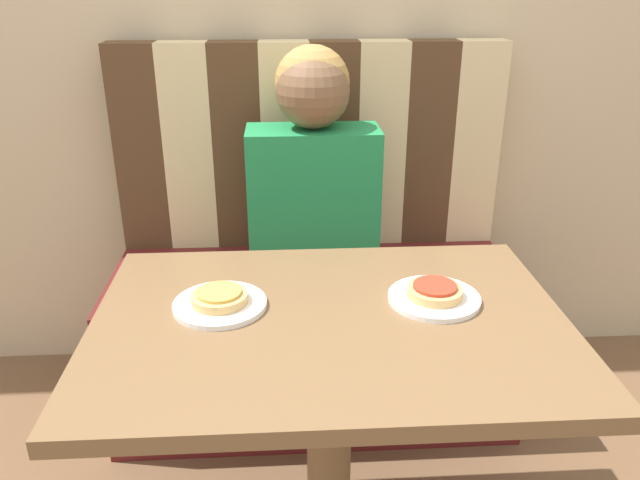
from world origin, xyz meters
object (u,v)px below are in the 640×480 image
person (313,160)px  plate_left (220,304)px  plate_right (434,298)px  pizza_right (435,291)px  pizza_left (219,297)px

person → plate_left: (-0.23, -0.63, -0.13)m
person → plate_right: (0.23, -0.63, -0.13)m
plate_left → plate_right: 0.46m
plate_right → person: bearing=110.0°
plate_right → pizza_right: size_ratio=1.65×
plate_left → plate_right: bearing=0.0°
plate_left → pizza_left: (0.00, 0.00, 0.02)m
plate_right → pizza_left: (-0.46, 0.00, 0.02)m
plate_left → plate_right: same height
pizza_left → pizza_right: 0.46m
plate_right → pizza_left: bearing=180.0°
plate_right → pizza_right: (0.00, 0.00, 0.02)m
plate_right → plate_left: bearing=180.0°
person → plate_left: person is taller
person → plate_right: bearing=-70.0°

